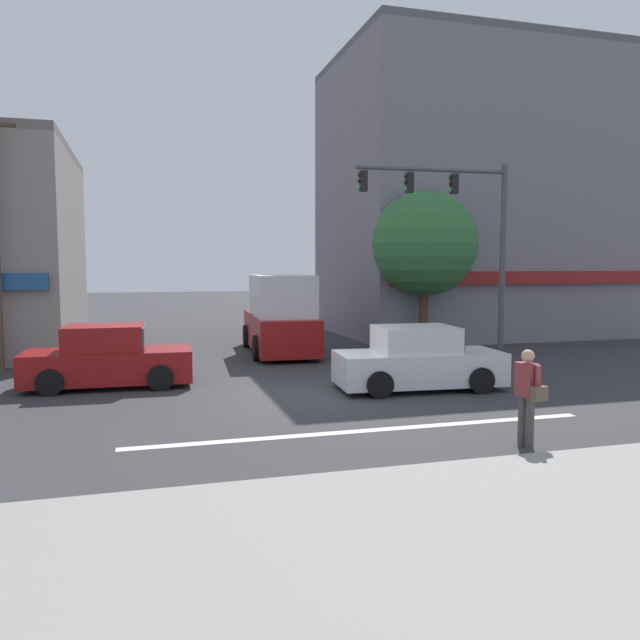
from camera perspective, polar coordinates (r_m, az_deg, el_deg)
name	(u,v)px	position (r m, az deg, el deg)	size (l,w,h in m)	color
ground_plane	(318,394)	(15.12, -0.21, -6.75)	(120.00, 120.00, 0.00)	#333335
lane_marking_stripe	(368,430)	(11.87, 4.41, -10.04)	(9.00, 0.24, 0.01)	silver
sidewalk_curb	(525,539)	(7.62, 18.27, -18.49)	(40.00, 5.00, 0.16)	gray
building_right_corner	(475,199)	(29.90, 13.97, 10.72)	(12.71, 9.12, 12.26)	slate
street_tree	(424,244)	(23.12, 9.52, 6.89)	(3.83, 3.83, 5.79)	#4C3823
utility_pole_far_right	(456,250)	(26.35, 12.35, 6.31)	(1.40, 0.22, 7.16)	brown
traffic_light_mast	(465,226)	(19.85, 13.09, 8.41)	(4.89, 0.46, 6.20)	#47474C
box_truck_crossing_center	(280,318)	(21.81, -3.64, 0.20)	(2.52, 5.72, 2.75)	maroon
sedan_parked_curbside	(418,361)	(15.75, 8.96, -3.71)	(4.21, 2.11, 1.58)	silver
sedan_waiting_far	(108,359)	(16.75, -18.81, -3.40)	(4.15, 1.99, 1.58)	maroon
pedestrian_foreground_with_bag	(528,392)	(11.18, 18.46, -6.25)	(0.31, 0.69, 1.67)	#4C4742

